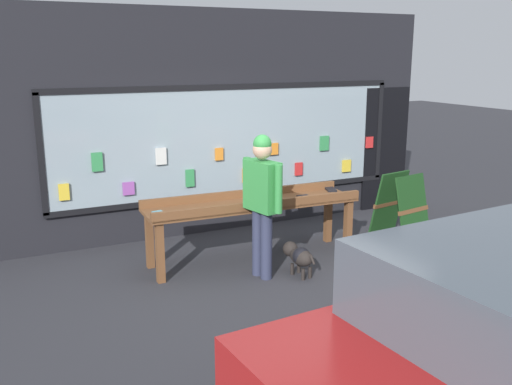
{
  "coord_description": "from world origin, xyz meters",
  "views": [
    {
      "loc": [
        -3.09,
        -5.54,
        2.67
      ],
      "look_at": [
        -0.04,
        0.7,
        0.97
      ],
      "focal_mm": 40.0,
      "sensor_mm": 36.0,
      "label": 1
    }
  ],
  "objects_px": {
    "display_table_main": "(253,208)",
    "person_browsing": "(262,194)",
    "small_dog": "(299,256)",
    "sandwich_board_sign": "(401,207)"
  },
  "relations": [
    {
      "from": "display_table_main",
      "to": "person_browsing",
      "type": "bearing_deg",
      "value": -104.51
    },
    {
      "from": "display_table_main",
      "to": "small_dog",
      "type": "xyz_separation_m",
      "value": [
        0.28,
        -0.74,
        -0.46
      ]
    },
    {
      "from": "person_browsing",
      "to": "small_dog",
      "type": "xyz_separation_m",
      "value": [
        0.42,
        -0.17,
        -0.78
      ]
    },
    {
      "from": "person_browsing",
      "to": "sandwich_board_sign",
      "type": "height_order",
      "value": "person_browsing"
    },
    {
      "from": "display_table_main",
      "to": "small_dog",
      "type": "height_order",
      "value": "display_table_main"
    },
    {
      "from": "display_table_main",
      "to": "sandwich_board_sign",
      "type": "height_order",
      "value": "sandwich_board_sign"
    },
    {
      "from": "person_browsing",
      "to": "small_dog",
      "type": "distance_m",
      "value": 0.91
    },
    {
      "from": "display_table_main",
      "to": "sandwich_board_sign",
      "type": "distance_m",
      "value": 2.3
    },
    {
      "from": "small_dog",
      "to": "display_table_main",
      "type": "bearing_deg",
      "value": 11.98
    },
    {
      "from": "display_table_main",
      "to": "person_browsing",
      "type": "relative_size",
      "value": 1.62
    }
  ]
}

